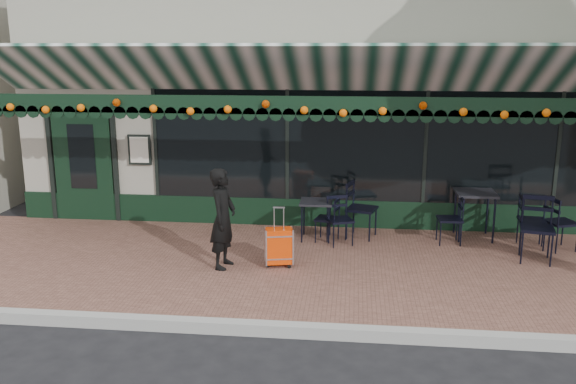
# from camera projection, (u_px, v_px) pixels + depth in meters

# --- Properties ---
(ground) EXTENTS (80.00, 80.00, 0.00)m
(ground) POSITION_uv_depth(u_px,v_px,m) (335.00, 335.00, 7.19)
(ground) COLOR black
(ground) RESTS_ON ground
(sidewalk) EXTENTS (18.00, 4.00, 0.15)m
(sidewalk) POSITION_uv_depth(u_px,v_px,m) (339.00, 269.00, 9.10)
(sidewalk) COLOR brown
(sidewalk) RESTS_ON ground
(curb) EXTENTS (18.00, 0.16, 0.15)m
(curb) POSITION_uv_depth(u_px,v_px,m) (334.00, 332.00, 7.09)
(curb) COLOR #9E9E99
(curb) RESTS_ON ground
(restaurant_building) EXTENTS (12.00, 9.60, 4.50)m
(restaurant_building) POSITION_uv_depth(u_px,v_px,m) (348.00, 93.00, 14.24)
(restaurant_building) COLOR #9C9787
(restaurant_building) RESTS_ON ground
(woman) EXTENTS (0.43, 0.59, 1.48)m
(woman) POSITION_uv_depth(u_px,v_px,m) (223.00, 218.00, 8.83)
(woman) COLOR black
(woman) RESTS_ON sidewalk
(suitcase) EXTENTS (0.43, 0.30, 0.90)m
(suitcase) POSITION_uv_depth(u_px,v_px,m) (279.00, 247.00, 8.96)
(suitcase) COLOR red
(suitcase) RESTS_ON sidewalk
(cafe_table_a) EXTENTS (0.65, 0.65, 0.81)m
(cafe_table_a) POSITION_uv_depth(u_px,v_px,m) (475.00, 196.00, 10.20)
(cafe_table_a) COLOR black
(cafe_table_a) RESTS_ON sidewalk
(cafe_table_b) EXTENTS (0.54, 0.54, 0.66)m
(cafe_table_b) POSITION_uv_depth(u_px,v_px,m) (316.00, 205.00, 10.18)
(cafe_table_b) COLOR black
(cafe_table_b) RESTS_ON sidewalk
(chair_a_left) EXTENTS (0.42, 0.42, 0.81)m
(chair_a_left) POSITION_uv_depth(u_px,v_px,m) (449.00, 220.00, 10.00)
(chair_a_left) COLOR black
(chair_a_left) RESTS_ON sidewalk
(chair_a_right) EXTENTS (0.48, 0.48, 0.87)m
(chair_a_right) POSITION_uv_depth(u_px,v_px,m) (532.00, 221.00, 9.79)
(chair_a_right) COLOR black
(chair_a_right) RESTS_ON sidewalk
(chair_a_front) EXTENTS (0.59, 0.59, 1.00)m
(chair_a_front) POSITION_uv_depth(u_px,v_px,m) (537.00, 229.00, 9.13)
(chair_a_front) COLOR black
(chair_a_front) RESTS_ON sidewalk
(chair_a_extra) EXTENTS (0.55, 0.55, 0.88)m
(chair_a_extra) POSITION_uv_depth(u_px,v_px,m) (561.00, 223.00, 9.68)
(chair_a_extra) COLOR black
(chair_a_extra) RESTS_ON sidewalk
(chair_b_left) EXTENTS (0.45, 0.45, 0.76)m
(chair_b_left) POSITION_uv_depth(u_px,v_px,m) (327.00, 219.00, 10.11)
(chair_b_left) COLOR black
(chair_b_left) RESTS_ON sidewalk
(chair_b_right) EXTENTS (0.60, 0.60, 0.97)m
(chair_b_right) POSITION_uv_depth(u_px,v_px,m) (362.00, 209.00, 10.31)
(chair_b_right) COLOR black
(chair_b_right) RESTS_ON sidewalk
(chair_b_front) EXTENTS (0.52, 0.52, 0.80)m
(chair_b_front) POSITION_uv_depth(u_px,v_px,m) (340.00, 221.00, 9.95)
(chair_b_front) COLOR black
(chair_b_front) RESTS_ON sidewalk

